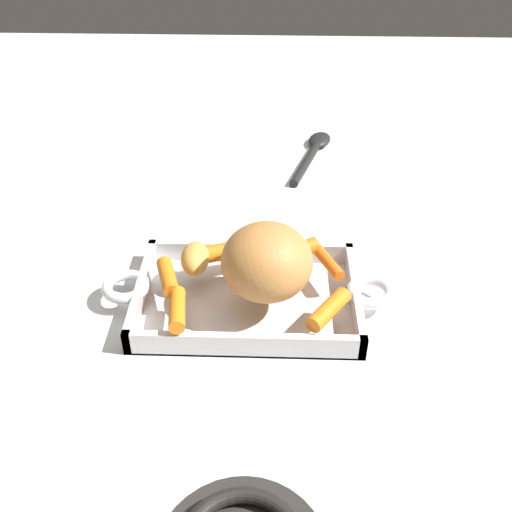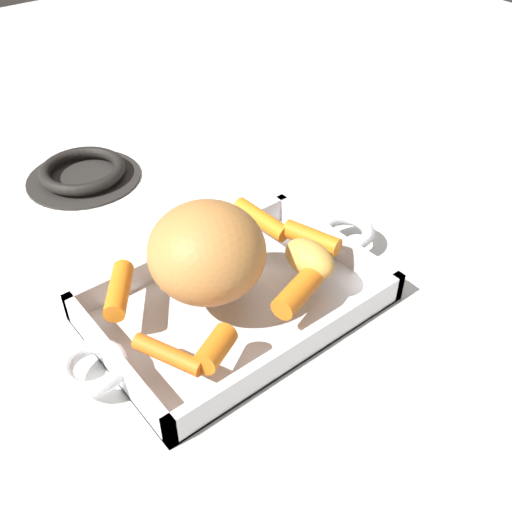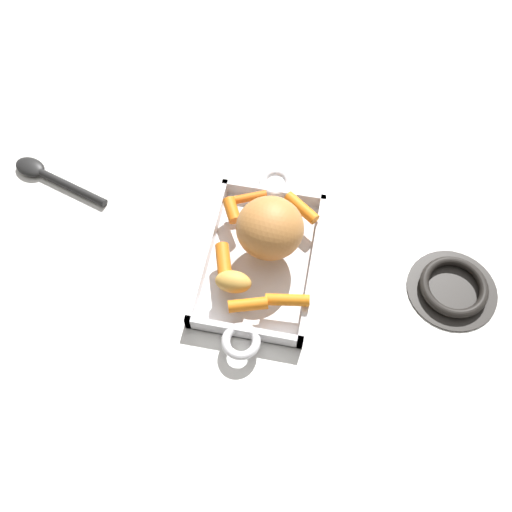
{
  "view_description": "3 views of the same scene",
  "coord_description": "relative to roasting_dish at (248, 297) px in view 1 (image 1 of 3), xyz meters",
  "views": [
    {
      "loc": [
        0.03,
        -0.6,
        0.53
      ],
      "look_at": [
        0.01,
        0.02,
        0.06
      ],
      "focal_mm": 42.15,
      "sensor_mm": 36.0,
      "label": 1
    },
    {
      "loc": [
        0.26,
        0.35,
        0.43
      ],
      "look_at": [
        -0.02,
        0.01,
        0.07
      ],
      "focal_mm": 41.17,
      "sensor_mm": 36.0,
      "label": 2
    },
    {
      "loc": [
        -0.47,
        -0.08,
        0.86
      ],
      "look_at": [
        -0.02,
        0.0,
        0.06
      ],
      "focal_mm": 39.16,
      "sensor_mm": 36.0,
      "label": 3
    }
  ],
  "objects": [
    {
      "name": "baby_carrot_short",
      "position": [
        -0.08,
        -0.06,
        0.03
      ],
      "size": [
        0.03,
        0.07,
        0.03
      ],
      "primitive_type": "cylinder",
      "rotation": [
        1.49,
        0.0,
        0.12
      ],
      "color": "orange",
      "rests_on": "roasting_dish"
    },
    {
      "name": "pork_roast",
      "position": [
        0.02,
        -0.01,
        0.07
      ],
      "size": [
        0.15,
        0.15,
        0.09
      ],
      "primitive_type": "ellipsoid",
      "rotation": [
        0.0,
        0.0,
        1.15
      ],
      "color": "#BC7A3D",
      "rests_on": "roasting_dish"
    },
    {
      "name": "baby_carrot_southwest",
      "position": [
        0.1,
        -0.06,
        0.03
      ],
      "size": [
        0.06,
        0.07,
        0.02
      ],
      "primitive_type": "cylinder",
      "rotation": [
        1.59,
        0.0,
        5.65
      ],
      "color": "orange",
      "rests_on": "roasting_dish"
    },
    {
      "name": "potato_golden_small",
      "position": [
        -0.07,
        0.03,
        0.04
      ],
      "size": [
        0.04,
        0.06,
        0.04
      ],
      "primitive_type": "ellipsoid",
      "rotation": [
        0.0,
        0.0,
        4.75
      ],
      "color": "gold",
      "rests_on": "roasting_dish"
    },
    {
      "name": "baby_carrot_center_left",
      "position": [
        -0.03,
        0.06,
        0.03
      ],
      "size": [
        0.07,
        0.04,
        0.03
      ],
      "primitive_type": "cylinder",
      "rotation": [
        1.55,
        0.0,
        1.88
      ],
      "color": "orange",
      "rests_on": "roasting_dish"
    },
    {
      "name": "ground_plane",
      "position": [
        0.0,
        0.0,
        -0.01
      ],
      "size": [
        2.35,
        2.35,
        0.0
      ],
      "primitive_type": "plane",
      "color": "white"
    },
    {
      "name": "serving_spoon",
      "position": [
        0.11,
        0.43,
        -0.0
      ],
      "size": [
        0.09,
        0.21,
        0.02
      ],
      "rotation": [
        0.0,
        0.0,
        1.26
      ],
      "color": "black",
      "rests_on": "ground_plane"
    },
    {
      "name": "roasting_dish",
      "position": [
        0.0,
        0.0,
        0.0
      ],
      "size": [
        0.38,
        0.19,
        0.03
      ],
      "color": "silver",
      "rests_on": "ground_plane"
    },
    {
      "name": "baby_carrot_northwest",
      "position": [
        -0.1,
        0.0,
        0.03
      ],
      "size": [
        0.04,
        0.07,
        0.02
      ],
      "primitive_type": "cylinder",
      "rotation": [
        1.57,
        0.0,
        0.3
      ],
      "color": "orange",
      "rests_on": "roasting_dish"
    },
    {
      "name": "baby_carrot_center_right",
      "position": [
        0.07,
        0.06,
        0.03
      ],
      "size": [
        0.05,
        0.04,
        0.03
      ],
      "primitive_type": "cylinder",
      "rotation": [
        1.65,
        0.0,
        5.19
      ],
      "color": "orange",
      "rests_on": "roasting_dish"
    },
    {
      "name": "baby_carrot_long",
      "position": [
        0.11,
        0.04,
        0.03
      ],
      "size": [
        0.04,
        0.07,
        0.02
      ],
      "primitive_type": "cylinder",
      "rotation": [
        1.55,
        0.0,
        0.41
      ],
      "color": "orange",
      "rests_on": "roasting_dish"
    }
  ]
}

